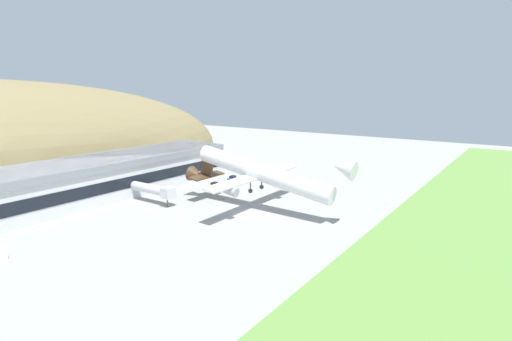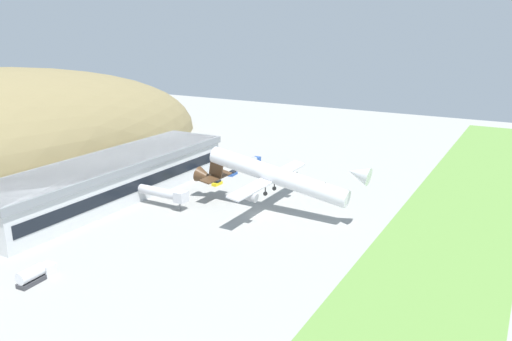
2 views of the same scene
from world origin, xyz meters
name	(u,v)px [view 1 (image 1 of 2)]	position (x,y,z in m)	size (l,w,h in m)	color
ground_plane	(243,213)	(0.00, 0.00, 0.00)	(360.56, 360.56, 0.00)	#9E9E99
grass_strip_foreground	(434,255)	(0.00, -46.49, 0.04)	(324.51, 29.81, 0.08)	#669342
terminal_building	(110,173)	(-8.52, 44.06, 6.58)	(82.71, 20.71, 11.61)	silver
jetway_0	(154,190)	(-7.47, 25.50, 3.99)	(3.38, 15.86, 5.43)	silver
cargo_airplane	(259,173)	(4.47, -1.88, 9.98)	(37.98, 51.33, 12.92)	silver
service_car_0	(214,185)	(16.33, 24.30, 0.66)	(3.84, 1.79, 1.61)	gold
service_car_1	(232,178)	(27.94, 25.82, 0.64)	(4.15, 2.14, 1.55)	#264C99
fuel_truck	(255,170)	(41.24, 25.64, 1.51)	(8.41, 2.75, 3.18)	#264C99
traffic_cone_0	(224,199)	(6.45, 11.98, 0.28)	(0.52, 0.52, 0.58)	orange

